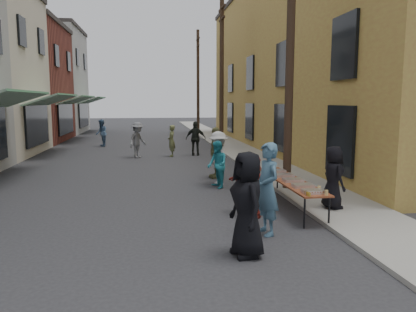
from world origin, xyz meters
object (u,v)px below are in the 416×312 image
object	(u,v)px
utility_pole_far	(198,82)
server	(333,177)
utility_pole_near	(290,46)
utility_pole_mid	(222,73)
guest_front_c	(217,165)
catering_tray_sausage	(313,191)
guest_front_a	(247,204)
serving_table	(289,181)

from	to	relation	value
utility_pole_far	server	distance (m)	26.81
utility_pole_near	utility_pole_mid	distance (m)	12.00
guest_front_c	server	distance (m)	4.09
catering_tray_sausage	utility_pole_mid	bearing A→B (deg)	87.76
utility_pole_mid	guest_front_a	world-z (taller)	utility_pole_mid
server	utility_pole_near	bearing A→B (deg)	1.53
utility_pole_near	catering_tray_sausage	size ratio (longest dim) A/B	18.00
guest_front_a	guest_front_c	distance (m)	5.89
server	guest_front_a	bearing A→B (deg)	126.11
catering_tray_sausage	guest_front_a	xyz separation A→B (m)	(-1.94, -1.61, 0.18)
utility_pole_mid	serving_table	bearing A→B (deg)	-92.50
utility_pole_near	utility_pole_far	world-z (taller)	same
guest_front_c	server	world-z (taller)	server
utility_pole_mid	catering_tray_sausage	bearing A→B (deg)	-92.24
utility_pole_far	utility_pole_mid	bearing A→B (deg)	-90.00
utility_pole_far	utility_pole_near	bearing A→B (deg)	-90.00
server	catering_tray_sausage	bearing A→B (deg)	130.73
catering_tray_sausage	guest_front_a	bearing A→B (deg)	-140.43
guest_front_a	guest_front_c	bearing A→B (deg)	165.18
utility_pole_mid	guest_front_a	bearing A→B (deg)	-98.45
serving_table	server	bearing A→B (deg)	-34.21
utility_pole_mid	guest_front_a	xyz separation A→B (m)	(-2.55, -17.18, -3.53)
utility_pole_near	guest_front_a	distance (m)	6.76
guest_front_a	guest_front_c	xyz separation A→B (m)	(0.42, 5.87, -0.20)
utility_pole_far	serving_table	bearing A→B (deg)	-91.35
utility_pole_mid	utility_pole_far	world-z (taller)	same
utility_pole_mid	server	bearing A→B (deg)	-88.67
utility_pole_far	catering_tray_sausage	size ratio (longest dim) A/B	18.00
utility_pole_far	catering_tray_sausage	distance (m)	27.83
utility_pole_mid	guest_front_c	bearing A→B (deg)	-100.68
catering_tray_sausage	guest_front_a	distance (m)	2.53
utility_pole_near	guest_front_a	xyz separation A→B (m)	(-2.55, -5.18, -3.53)
utility_pole_mid	server	size ratio (longest dim) A/B	5.60
utility_pole_mid	serving_table	size ratio (longest dim) A/B	2.25
utility_pole_near	guest_front_c	bearing A→B (deg)	161.98
utility_pole_near	utility_pole_mid	bearing A→B (deg)	90.00
utility_pole_mid	catering_tray_sausage	distance (m)	16.02
utility_pole_near	server	world-z (taller)	utility_pole_near
catering_tray_sausage	guest_front_a	size ratio (longest dim) A/B	0.26
utility_pole_mid	guest_front_a	distance (m)	17.72
server	serving_table	bearing A→B (deg)	49.79
catering_tray_sausage	server	size ratio (longest dim) A/B	0.31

